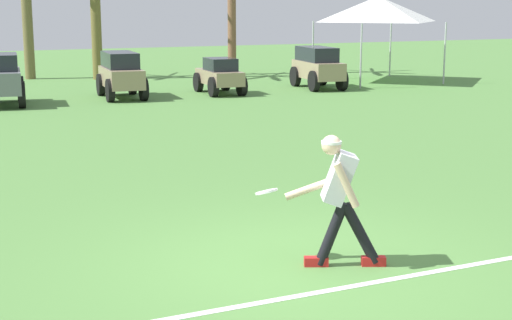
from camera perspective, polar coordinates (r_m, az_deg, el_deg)
ground_plane at (r=8.56m, az=2.67°, el=-7.61°), size 80.00×80.00×0.00m
field_line_paint at (r=7.86m, az=5.45°, el=-9.40°), size 23.80×0.67×0.01m
frisbee_thrower at (r=8.34m, az=6.07°, el=-2.44°), size 0.97×0.72×1.43m
frisbee_in_flight at (r=8.48m, az=0.77°, el=-2.31°), size 0.34×0.34×0.09m
parked_car_slot_c at (r=22.58m, az=-18.01°, el=5.69°), size 1.41×2.44×1.40m
parked_car_slot_d at (r=23.48m, az=-9.80°, el=6.23°), size 1.30×2.46×1.34m
parked_car_slot_e at (r=24.25m, az=-2.66°, el=6.17°), size 1.18×2.24×1.10m
parked_car_slot_f at (r=25.83m, az=4.51°, el=6.82°), size 1.38×2.49×1.34m
event_tent at (r=28.16m, az=8.87°, el=10.79°), size 3.50×3.50×2.97m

